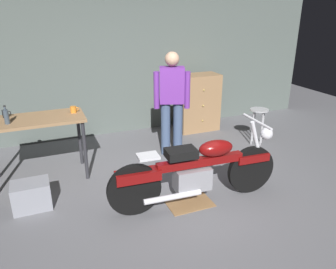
% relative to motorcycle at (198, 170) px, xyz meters
% --- Properties ---
extents(ground_plane, '(12.00, 12.00, 0.00)m').
position_rel_motorcycle_xyz_m(ground_plane, '(-0.11, 0.05, -0.45)').
color(ground_plane, slate).
extents(back_wall, '(8.00, 0.12, 3.10)m').
position_rel_motorcycle_xyz_m(back_wall, '(-0.11, 2.85, 1.10)').
color(back_wall, '#56605B').
rests_on(back_wall, ground_plane).
extents(workbench, '(1.30, 0.64, 0.90)m').
position_rel_motorcycle_xyz_m(workbench, '(-1.76, 1.39, 0.34)').
color(workbench, '#99724C').
rests_on(workbench, ground_plane).
extents(motorcycle, '(2.19, 0.60, 1.00)m').
position_rel_motorcycle_xyz_m(motorcycle, '(0.00, 0.00, 0.00)').
color(motorcycle, black).
rests_on(motorcycle, ground_plane).
extents(person_standing, '(0.54, 0.34, 1.67)m').
position_rel_motorcycle_xyz_m(person_standing, '(0.28, 1.46, 0.48)').
color(person_standing, '#425678').
rests_on(person_standing, ground_plane).
extents(shop_stool, '(0.32, 0.32, 0.64)m').
position_rel_motorcycle_xyz_m(shop_stool, '(1.85, 1.28, 0.05)').
color(shop_stool, '#B2B2B7').
rests_on(shop_stool, ground_plane).
extents(wooden_dresser, '(0.80, 0.47, 1.10)m').
position_rel_motorcycle_xyz_m(wooden_dresser, '(1.20, 2.35, 0.10)').
color(wooden_dresser, '#99724C').
rests_on(wooden_dresser, ground_plane).
extents(drip_tray, '(0.56, 0.40, 0.01)m').
position_rel_motorcycle_xyz_m(drip_tray, '(-0.10, 0.00, -0.44)').
color(drip_tray, olive).
rests_on(drip_tray, ground_plane).
extents(storage_bin, '(0.44, 0.32, 0.34)m').
position_rel_motorcycle_xyz_m(storage_bin, '(-1.91, 0.64, -0.28)').
color(storage_bin, gray).
rests_on(storage_bin, ground_plane).
extents(mug_orange_travel, '(0.12, 0.09, 0.09)m').
position_rel_motorcycle_xyz_m(mug_orange_travel, '(-1.23, 1.45, 0.49)').
color(mug_orange_travel, orange).
rests_on(mug_orange_travel, workbench).
extents(mug_black_matte, '(0.11, 0.08, 0.10)m').
position_rel_motorcycle_xyz_m(mug_black_matte, '(-2.11, 1.58, 0.50)').
color(mug_black_matte, black).
rests_on(mug_black_matte, workbench).
extents(bottle, '(0.06, 0.06, 0.24)m').
position_rel_motorcycle_xyz_m(bottle, '(-2.08, 1.28, 0.55)').
color(bottle, '#3F4C59').
rests_on(bottle, workbench).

